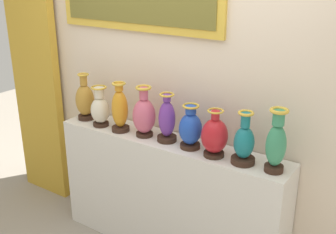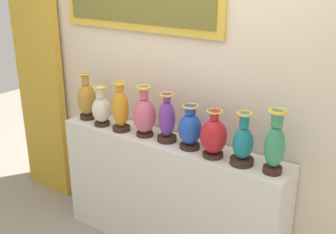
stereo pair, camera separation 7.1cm
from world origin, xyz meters
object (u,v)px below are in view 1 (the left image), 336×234
object	(u,v)px
vase_amber	(120,110)
vase_violet	(167,120)
vase_ochre	(85,100)
vase_sapphire	(190,129)
vase_teal	(244,143)
vase_ivory	(100,109)
vase_rose	(144,115)
vase_crimson	(215,136)
vase_jade	(276,144)

from	to	relation	value
vase_amber	vase_violet	size ratio (longest dim) A/B	1.07
vase_ochre	vase_sapphire	world-z (taller)	vase_ochre
vase_violet	vase_teal	world-z (taller)	vase_violet
vase_ochre	vase_violet	distance (m)	0.83
vase_amber	vase_teal	xyz separation A→B (m)	(1.04, 0.02, -0.03)
vase_violet	vase_teal	size ratio (longest dim) A/B	1.02
vase_ivory	vase_rose	xyz separation A→B (m)	(0.42, 0.03, 0.02)
vase_ivory	vase_ochre	bearing A→B (deg)	168.12
vase_amber	vase_rose	xyz separation A→B (m)	(0.22, 0.02, -0.01)
vase_rose	vase_teal	distance (m)	0.82
vase_ivory	vase_violet	size ratio (longest dim) A/B	0.90
vase_crimson	vase_jade	xyz separation A→B (m)	(0.42, 0.01, 0.04)
vase_ochre	vase_jade	distance (m)	1.67
vase_teal	vase_ochre	bearing A→B (deg)	179.07
vase_rose	vase_jade	xyz separation A→B (m)	(1.04, -0.01, 0.02)
vase_amber	vase_teal	distance (m)	1.04
vase_rose	vase_crimson	distance (m)	0.61
vase_sapphire	vase_amber	bearing A→B (deg)	-177.19
vase_sapphire	vase_crimson	world-z (taller)	vase_crimson
vase_amber	vase_rose	size ratio (longest dim) A/B	1.00
vase_ochre	vase_jade	xyz separation A→B (m)	(1.67, -0.02, 0.03)
vase_crimson	vase_teal	xyz separation A→B (m)	(0.21, 0.01, -0.00)
vase_ochre	vase_crimson	bearing A→B (deg)	-1.63
vase_ivory	vase_amber	world-z (taller)	vase_amber
vase_rose	vase_ochre	bearing A→B (deg)	178.63
vase_ivory	vase_teal	world-z (taller)	vase_teal
vase_ivory	vase_teal	bearing A→B (deg)	0.95
vase_rose	vase_teal	world-z (taller)	vase_rose
vase_ochre	vase_amber	bearing A→B (deg)	-5.46
vase_violet	vase_jade	size ratio (longest dim) A/B	0.87
vase_ochre	vase_teal	xyz separation A→B (m)	(1.46, -0.02, -0.02)
vase_amber	vase_crimson	size ratio (longest dim) A/B	1.18
vase_ivory	vase_amber	size ratio (longest dim) A/B	0.84
vase_jade	vase_teal	bearing A→B (deg)	-179.36
vase_ochre	vase_jade	bearing A→B (deg)	-0.73
vase_violet	vase_sapphire	distance (m)	0.21
vase_crimson	vase_jade	bearing A→B (deg)	1.91
vase_rose	vase_crimson	size ratio (longest dim) A/B	1.18
vase_sapphire	vase_jade	world-z (taller)	vase_jade
vase_rose	vase_sapphire	xyz separation A→B (m)	(0.41, 0.01, -0.02)
vase_teal	vase_violet	bearing A→B (deg)	177.89
vase_sapphire	vase_teal	xyz separation A→B (m)	(0.42, -0.01, -0.00)
vase_ivory	vase_teal	size ratio (longest dim) A/B	0.92
vase_ochre	vase_violet	bearing A→B (deg)	-0.04
vase_ochre	vase_rose	world-z (taller)	vase_ochre
vase_jade	vase_violet	bearing A→B (deg)	178.58
vase_teal	vase_ivory	bearing A→B (deg)	-179.05
vase_ochre	vase_rose	size ratio (longest dim) A/B	1.00
vase_ochre	vase_rose	distance (m)	0.63
vase_ivory	vase_rose	distance (m)	0.43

